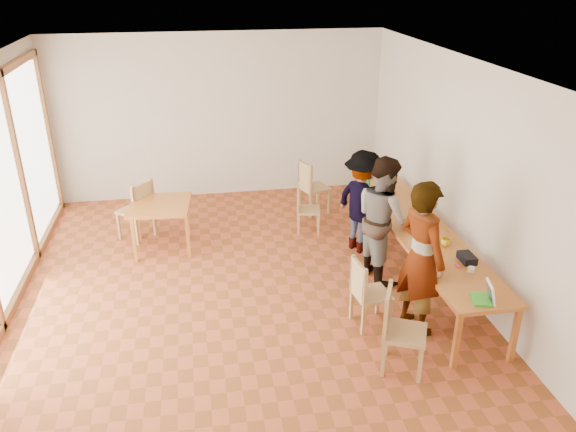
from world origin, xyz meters
name	(u,v)px	position (x,y,z in m)	size (l,w,h in m)	color
ground	(244,307)	(0.00, 0.00, 0.00)	(8.00, 8.00, 0.00)	#AA4B29
wall_back	(219,117)	(0.00, 4.00, 1.50)	(6.00, 0.10, 3.00)	beige
wall_right	(475,185)	(3.00, 0.00, 1.50)	(0.10, 8.00, 3.00)	beige
ceiling	(234,70)	(0.00, 0.00, 3.02)	(6.00, 8.00, 0.04)	white
communal_table	(421,232)	(2.50, 0.36, 0.70)	(0.80, 4.00, 0.75)	#B35E27
side_table	(160,209)	(-1.07, 1.86, 0.67)	(0.90, 0.90, 0.75)	#B35E27
chair_near	(396,321)	(1.51, -1.44, 0.59)	(0.60, 0.60, 0.51)	tan
chair_mid	(365,287)	(1.41, -0.65, 0.55)	(0.46, 0.46, 0.48)	tan
chair_far	(303,204)	(1.19, 2.07, 0.50)	(0.44, 0.44, 0.43)	tan
chair_empty	(310,182)	(1.45, 2.79, 0.59)	(0.57, 0.57, 0.51)	tan
chair_spare	(139,204)	(-1.41, 2.24, 0.60)	(0.65, 0.65, 0.52)	tan
person_near	(421,258)	(2.02, -0.78, 0.96)	(0.70, 0.46, 1.91)	gray
person_mid	(383,218)	(1.99, 0.49, 0.89)	(0.86, 0.67, 1.77)	gray
person_far	(363,202)	(1.95, 1.31, 0.80)	(1.03, 0.59, 1.59)	gray
laptop_near	(486,296)	(2.49, -1.45, 0.81)	(0.28, 0.30, 0.22)	green
laptop_mid	(429,240)	(2.43, -0.07, 0.80)	(0.27, 0.28, 0.19)	green
laptop_far	(413,219)	(2.45, 0.56, 0.81)	(0.28, 0.29, 0.21)	green
yellow_mug	(446,242)	(2.62, -0.17, 0.80)	(0.13, 0.13, 0.10)	gold
green_bottle	(368,179)	(2.24, 1.98, 0.89)	(0.07, 0.07, 0.28)	#25803B
clear_glass	(382,192)	(2.37, 1.64, 0.80)	(0.07, 0.07, 0.09)	silver
condiment_cup	(471,270)	(2.63, -0.85, 0.78)	(0.08, 0.08, 0.06)	white
pink_phone	(458,266)	(2.54, -0.70, 0.76)	(0.05, 0.10, 0.01)	#BB3344
black_pouch	(467,258)	(2.70, -0.60, 0.80)	(0.16, 0.26, 0.09)	black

